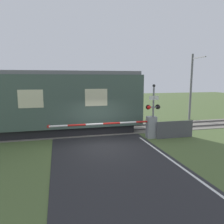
# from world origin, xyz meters

# --- Properties ---
(ground_plane) EXTENTS (80.00, 80.00, 0.00)m
(ground_plane) POSITION_xyz_m (0.00, 0.00, 0.00)
(ground_plane) COLOR #4C6033
(track_bed) EXTENTS (36.00, 3.20, 0.13)m
(track_bed) POSITION_xyz_m (0.00, 3.65, 0.02)
(track_bed) COLOR slate
(track_bed) RESTS_ON ground_plane
(train) EXTENTS (14.50, 3.13, 4.28)m
(train) POSITION_xyz_m (-4.02, 3.65, 2.19)
(train) COLOR black
(train) RESTS_ON ground_plane
(crossing_barrier) EXTENTS (6.70, 0.44, 1.40)m
(crossing_barrier) POSITION_xyz_m (2.75, 0.87, 0.77)
(crossing_barrier) COLOR gray
(crossing_barrier) RESTS_ON ground_plane
(signal_post) EXTENTS (0.95, 0.26, 3.43)m
(signal_post) POSITION_xyz_m (3.35, 0.75, 1.95)
(signal_post) COLOR gray
(signal_post) RESTS_ON ground_plane
(catenary_pole) EXTENTS (0.20, 1.90, 5.94)m
(catenary_pole) POSITION_xyz_m (9.35, 5.79, 3.12)
(catenary_pole) COLOR slate
(catenary_pole) RESTS_ON ground_plane
(roadside_fence) EXTENTS (2.51, 0.06, 1.10)m
(roadside_fence) POSITION_xyz_m (4.77, 0.50, 0.55)
(roadside_fence) COLOR #4C4C51
(roadside_fence) RESTS_ON ground_plane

